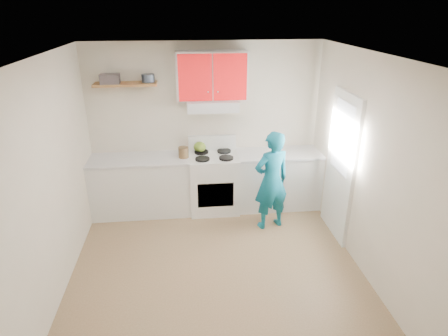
{
  "coord_description": "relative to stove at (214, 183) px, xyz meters",
  "views": [
    {
      "loc": [
        -0.34,
        -3.88,
        3.06
      ],
      "look_at": [
        0.15,
        0.55,
        1.15
      ],
      "focal_mm": 30.4,
      "sensor_mm": 36.0,
      "label": 1
    }
  ],
  "objects": [
    {
      "name": "floor",
      "position": [
        -0.1,
        -1.57,
        -0.46
      ],
      "size": [
        3.8,
        3.8,
        0.0
      ],
      "primitive_type": "plane",
      "color": "brown",
      "rests_on": "ground"
    },
    {
      "name": "ceiling",
      "position": [
        -0.1,
        -1.57,
        2.14
      ],
      "size": [
        3.6,
        3.8,
        0.04
      ],
      "primitive_type": "cube",
      "color": "white",
      "rests_on": "floor"
    },
    {
      "name": "back_wall",
      "position": [
        -0.1,
        0.32,
        0.84
      ],
      "size": [
        3.6,
        0.04,
        2.6
      ],
      "primitive_type": "cube",
      "color": "beige",
      "rests_on": "floor"
    },
    {
      "name": "front_wall",
      "position": [
        -0.1,
        -3.47,
        0.84
      ],
      "size": [
        3.6,
        0.04,
        2.6
      ],
      "primitive_type": "cube",
      "color": "beige",
      "rests_on": "floor"
    },
    {
      "name": "left_wall",
      "position": [
        -1.9,
        -1.57,
        0.84
      ],
      "size": [
        0.04,
        3.8,
        2.6
      ],
      "primitive_type": "cube",
      "color": "beige",
      "rests_on": "floor"
    },
    {
      "name": "right_wall",
      "position": [
        1.7,
        -1.57,
        0.84
      ],
      "size": [
        0.04,
        3.8,
        2.6
      ],
      "primitive_type": "cube",
      "color": "beige",
      "rests_on": "floor"
    },
    {
      "name": "door",
      "position": [
        1.68,
        -0.88,
        0.56
      ],
      "size": [
        0.05,
        0.85,
        2.05
      ],
      "primitive_type": "cube",
      "color": "white",
      "rests_on": "floor"
    },
    {
      "name": "door_glass",
      "position": [
        1.65,
        -0.88,
        0.99
      ],
      "size": [
        0.01,
        0.55,
        0.95
      ],
      "primitive_type": "cube",
      "color": "white",
      "rests_on": "door"
    },
    {
      "name": "counter_left",
      "position": [
        -1.14,
        0.02,
        -0.01
      ],
      "size": [
        1.52,
        0.6,
        0.9
      ],
      "primitive_type": "cube",
      "color": "silver",
      "rests_on": "floor"
    },
    {
      "name": "counter_right",
      "position": [
        1.04,
        0.02,
        -0.01
      ],
      "size": [
        1.32,
        0.6,
        0.9
      ],
      "primitive_type": "cube",
      "color": "silver",
      "rests_on": "floor"
    },
    {
      "name": "stove",
      "position": [
        0.0,
        0.0,
        0.0
      ],
      "size": [
        0.76,
        0.65,
        0.92
      ],
      "primitive_type": "cube",
      "color": "white",
      "rests_on": "floor"
    },
    {
      "name": "range_hood",
      "position": [
        0.0,
        0.1,
        1.24
      ],
      "size": [
        0.76,
        0.44,
        0.15
      ],
      "primitive_type": "cube",
      "color": "silver",
      "rests_on": "back_wall"
    },
    {
      "name": "upper_cabinets",
      "position": [
        0.0,
        0.16,
        1.66
      ],
      "size": [
        1.02,
        0.33,
        0.7
      ],
      "primitive_type": "cube",
      "color": "red",
      "rests_on": "back_wall"
    },
    {
      "name": "shelf",
      "position": [
        -1.25,
        0.18,
        1.56
      ],
      "size": [
        0.9,
        0.3,
        0.04
      ],
      "primitive_type": "cube",
      "color": "brown",
      "rests_on": "back_wall"
    },
    {
      "name": "books",
      "position": [
        -1.45,
        0.14,
        1.65
      ],
      "size": [
        0.27,
        0.2,
        0.14
      ],
      "primitive_type": "cube",
      "rotation": [
        0.0,
        0.0,
        0.01
      ],
      "color": "#423A3D",
      "rests_on": "shelf"
    },
    {
      "name": "tin",
      "position": [
        -0.92,
        0.2,
        1.63
      ],
      "size": [
        0.19,
        0.19,
        0.11
      ],
      "primitive_type": "cylinder",
      "rotation": [
        0.0,
        0.0,
        -0.02
      ],
      "color": "#333D4C",
      "rests_on": "shelf"
    },
    {
      "name": "kettle",
      "position": [
        -0.2,
        0.2,
        0.54
      ],
      "size": [
        0.2,
        0.2,
        0.17
      ],
      "primitive_type": "ellipsoid",
      "rotation": [
        0.0,
        0.0,
        0.03
      ],
      "color": "#5C7C22",
      "rests_on": "stove"
    },
    {
      "name": "crock",
      "position": [
        -0.46,
        -0.02,
        0.53
      ],
      "size": [
        0.2,
        0.2,
        0.19
      ],
      "primitive_type": "cylinder",
      "rotation": [
        0.0,
        0.0,
        -0.39
      ],
      "color": "#503C23",
      "rests_on": "counter_left"
    },
    {
      "name": "cutting_board",
      "position": [
        0.89,
        -0.02,
        0.45
      ],
      "size": [
        0.33,
        0.24,
        0.02
      ],
      "primitive_type": "cube",
      "rotation": [
        0.0,
        0.0,
        0.02
      ],
      "color": "olive",
      "rests_on": "counter_right"
    },
    {
      "name": "silicone_mat",
      "position": [
        1.44,
        0.08,
        0.44
      ],
      "size": [
        0.36,
        0.32,
        0.01
      ],
      "primitive_type": "cube",
      "rotation": [
        0.0,
        0.0,
        -0.22
      ],
      "color": "red",
      "rests_on": "counter_right"
    },
    {
      "name": "person",
      "position": [
        0.78,
        -0.63,
        0.28
      ],
      "size": [
        0.62,
        0.5,
        1.49
      ],
      "primitive_type": "imported",
      "rotation": [
        0.0,
        0.0,
        3.43
      ],
      "color": "#0C5C73",
      "rests_on": "floor"
    }
  ]
}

